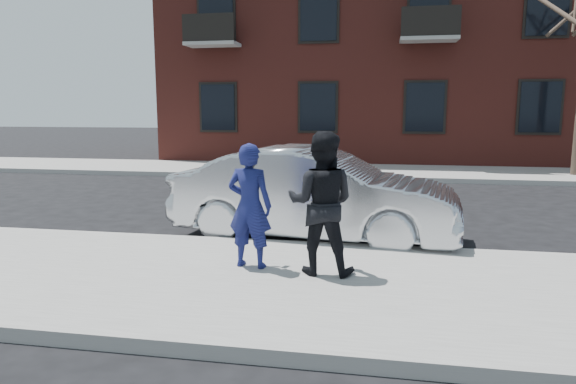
# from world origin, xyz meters

# --- Properties ---
(ground) EXTENTS (100.00, 100.00, 0.00)m
(ground) POSITION_xyz_m (0.00, 0.00, 0.00)
(ground) COLOR black
(ground) RESTS_ON ground
(near_sidewalk) EXTENTS (50.00, 3.50, 0.15)m
(near_sidewalk) POSITION_xyz_m (0.00, -0.25, 0.07)
(near_sidewalk) COLOR gray
(near_sidewalk) RESTS_ON ground
(near_curb) EXTENTS (50.00, 0.10, 0.15)m
(near_curb) POSITION_xyz_m (0.00, 1.55, 0.07)
(near_curb) COLOR #999691
(near_curb) RESTS_ON ground
(far_sidewalk) EXTENTS (50.00, 3.50, 0.15)m
(far_sidewalk) POSITION_xyz_m (0.00, 11.25, 0.07)
(far_sidewalk) COLOR gray
(far_sidewalk) RESTS_ON ground
(far_curb) EXTENTS (50.00, 0.10, 0.15)m
(far_curb) POSITION_xyz_m (0.00, 9.45, 0.07)
(far_curb) COLOR #999691
(far_curb) RESTS_ON ground
(apartment_building) EXTENTS (24.30, 10.30, 12.30)m
(apartment_building) POSITION_xyz_m (2.00, 18.00, 6.16)
(apartment_building) COLOR maroon
(apartment_building) RESTS_ON ground
(silver_sedan) EXTENTS (4.80, 2.19, 1.53)m
(silver_sedan) POSITION_xyz_m (-2.44, 2.30, 0.76)
(silver_sedan) COLOR #B7BABF
(silver_sedan) RESTS_ON ground
(man_hoodie) EXTENTS (0.62, 0.52, 1.58)m
(man_hoodie) POSITION_xyz_m (-3.00, 0.22, 0.94)
(man_hoodie) COLOR navy
(man_hoodie) RESTS_ON near_sidewalk
(man_peacoat) EXTENTS (0.87, 0.69, 1.74)m
(man_peacoat) POSITION_xyz_m (-2.09, 0.14, 1.02)
(man_peacoat) COLOR black
(man_peacoat) RESTS_ON near_sidewalk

